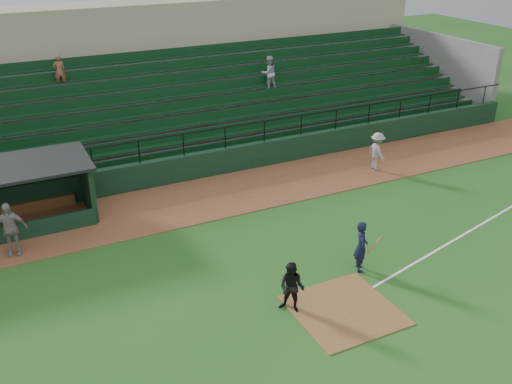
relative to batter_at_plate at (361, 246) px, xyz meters
name	(u,v)px	position (x,y,z in m)	size (l,w,h in m)	color
ground	(326,293)	(-1.74, -0.66, -0.90)	(90.00, 90.00, 0.00)	#23571C
warning_track	(225,194)	(-1.74, 7.34, -0.89)	(40.00, 4.00, 0.03)	brown
home_plate_dirt	(344,310)	(-1.74, -1.66, -0.89)	(3.00, 3.00, 0.03)	brown
foul_line	(484,223)	(6.26, 0.54, -0.90)	(18.00, 0.09, 0.01)	white
stadium_structure	(161,94)	(-1.74, 15.80, 1.40)	(38.00, 13.08, 6.40)	black
batter_at_plate	(361,246)	(0.00, 0.00, 0.00)	(1.12, 0.78, 1.80)	black
umpire	(292,288)	(-3.17, -0.96, -0.08)	(0.80, 0.62, 1.65)	black
runner	(377,151)	(5.72, 6.71, 0.03)	(1.16, 0.67, 1.80)	#9A9690
dugout_player_a	(10,229)	(-10.32, 6.14, 0.12)	(1.16, 0.48, 1.98)	gray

